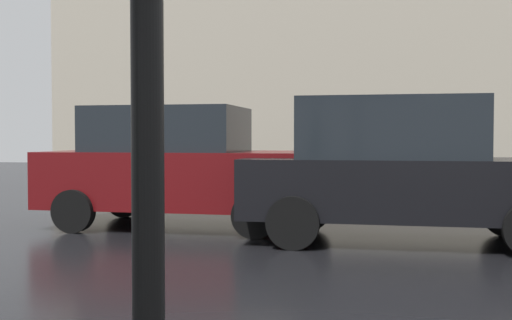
{
  "coord_description": "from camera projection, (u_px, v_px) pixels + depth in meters",
  "views": [
    {
      "loc": [
        0.05,
        -2.3,
        1.41
      ],
      "look_at": [
        -1.53,
        5.47,
        1.13
      ],
      "focal_mm": 44.48,
      "sensor_mm": 36.0,
      "label": 1
    }
  ],
  "objects": [
    {
      "name": "parked_car_right",
      "position": [
        178.0,
        166.0,
        9.98
      ],
      "size": [
        4.21,
        2.05,
        1.88
      ],
      "rotation": [
        0.0,
        0.0,
        3.31
      ],
      "color": "#590C0F",
      "rests_on": "ground"
    },
    {
      "name": "parked_car_left",
      "position": [
        401.0,
        169.0,
        8.48
      ],
      "size": [
        4.34,
        1.87,
        1.94
      ],
      "rotation": [
        0.0,
        0.0,
        0.04
      ],
      "color": "black",
      "rests_on": "ground"
    }
  ]
}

